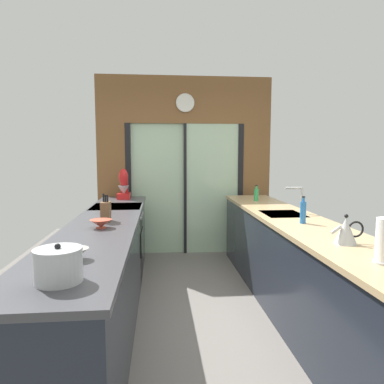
{
  "coord_description": "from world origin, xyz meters",
  "views": [
    {
      "loc": [
        -0.4,
        -2.97,
        1.54
      ],
      "look_at": [
        -0.03,
        0.95,
        1.11
      ],
      "focal_mm": 32.82,
      "sensor_mm": 36.0,
      "label": 1
    }
  ],
  "objects_px": {
    "kettle": "(346,231)",
    "mixing_bowl_far": "(101,224)",
    "soap_bottle_near": "(303,212)",
    "mixing_bowl_near": "(76,254)",
    "stand_mixer": "(124,187)",
    "knife_block": "(106,211)",
    "soap_bottle_far": "(256,194)",
    "stock_pot": "(58,265)",
    "oven_range": "(118,244)"
  },
  "relations": [
    {
      "from": "stock_pot",
      "to": "stand_mixer",
      "type": "bearing_deg",
      "value": 90.0
    },
    {
      "from": "stock_pot",
      "to": "soap_bottle_near",
      "type": "bearing_deg",
      "value": 36.1
    },
    {
      "from": "mixing_bowl_far",
      "to": "knife_block",
      "type": "distance_m",
      "value": 0.29
    },
    {
      "from": "oven_range",
      "to": "knife_block",
      "type": "height_order",
      "value": "knife_block"
    },
    {
      "from": "stock_pot",
      "to": "soap_bottle_near",
      "type": "xyz_separation_m",
      "value": [
        1.78,
        1.3,
        0.02
      ]
    },
    {
      "from": "mixing_bowl_near",
      "to": "knife_block",
      "type": "distance_m",
      "value": 1.18
    },
    {
      "from": "soap_bottle_far",
      "to": "knife_block",
      "type": "bearing_deg",
      "value": -144.16
    },
    {
      "from": "oven_range",
      "to": "soap_bottle_far",
      "type": "xyz_separation_m",
      "value": [
        1.8,
        0.32,
        0.55
      ]
    },
    {
      "from": "oven_range",
      "to": "stand_mixer",
      "type": "xyz_separation_m",
      "value": [
        0.02,
        0.71,
        0.63
      ]
    },
    {
      "from": "knife_block",
      "to": "stand_mixer",
      "type": "relative_size",
      "value": 0.62
    },
    {
      "from": "soap_bottle_far",
      "to": "kettle",
      "type": "bearing_deg",
      "value": -89.94
    },
    {
      "from": "oven_range",
      "to": "mixing_bowl_near",
      "type": "bearing_deg",
      "value": -89.51
    },
    {
      "from": "mixing_bowl_near",
      "to": "stock_pot",
      "type": "bearing_deg",
      "value": -90.0
    },
    {
      "from": "kettle",
      "to": "soap_bottle_far",
      "type": "distance_m",
      "value": 2.26
    },
    {
      "from": "mixing_bowl_far",
      "to": "stand_mixer",
      "type": "relative_size",
      "value": 0.44
    },
    {
      "from": "mixing_bowl_near",
      "to": "mixing_bowl_far",
      "type": "height_order",
      "value": "mixing_bowl_far"
    },
    {
      "from": "oven_range",
      "to": "mixing_bowl_far",
      "type": "xyz_separation_m",
      "value": [
        0.02,
        -1.26,
        0.5
      ]
    },
    {
      "from": "stand_mixer",
      "to": "kettle",
      "type": "xyz_separation_m",
      "value": [
        1.78,
        -2.65,
        -0.07
      ]
    },
    {
      "from": "knife_block",
      "to": "mixing_bowl_near",
      "type": "bearing_deg",
      "value": -90.0
    },
    {
      "from": "stock_pot",
      "to": "mixing_bowl_near",
      "type": "bearing_deg",
      "value": 90.0
    },
    {
      "from": "mixing_bowl_far",
      "to": "knife_block",
      "type": "height_order",
      "value": "knife_block"
    },
    {
      "from": "oven_range",
      "to": "mixing_bowl_far",
      "type": "relative_size",
      "value": 5.03
    },
    {
      "from": "kettle",
      "to": "soap_bottle_near",
      "type": "distance_m",
      "value": 0.73
    },
    {
      "from": "oven_range",
      "to": "kettle",
      "type": "distance_m",
      "value": 2.71
    },
    {
      "from": "kettle",
      "to": "mixing_bowl_far",
      "type": "bearing_deg",
      "value": 159.0
    },
    {
      "from": "oven_range",
      "to": "kettle",
      "type": "bearing_deg",
      "value": -47.17
    },
    {
      "from": "mixing_bowl_near",
      "to": "stock_pot",
      "type": "distance_m",
      "value": 0.37
    },
    {
      "from": "mixing_bowl_near",
      "to": "soap_bottle_near",
      "type": "distance_m",
      "value": 2.01
    },
    {
      "from": "mixing_bowl_far",
      "to": "soap_bottle_near",
      "type": "bearing_deg",
      "value": 1.41
    },
    {
      "from": "oven_range",
      "to": "mixing_bowl_near",
      "type": "height_order",
      "value": "mixing_bowl_near"
    },
    {
      "from": "soap_bottle_near",
      "to": "mixing_bowl_far",
      "type": "bearing_deg",
      "value": -178.59
    },
    {
      "from": "mixing_bowl_far",
      "to": "mixing_bowl_near",
      "type": "bearing_deg",
      "value": -90.0
    },
    {
      "from": "mixing_bowl_near",
      "to": "mixing_bowl_far",
      "type": "xyz_separation_m",
      "value": [
        -0.0,
        0.89,
        0.0
      ]
    },
    {
      "from": "knife_block",
      "to": "stand_mixer",
      "type": "height_order",
      "value": "stand_mixer"
    },
    {
      "from": "knife_block",
      "to": "soap_bottle_near",
      "type": "xyz_separation_m",
      "value": [
        1.78,
        -0.24,
        0.01
      ]
    },
    {
      "from": "mixing_bowl_far",
      "to": "soap_bottle_near",
      "type": "distance_m",
      "value": 1.78
    },
    {
      "from": "stand_mixer",
      "to": "knife_block",
      "type": "bearing_deg",
      "value": -90.0
    },
    {
      "from": "knife_block",
      "to": "kettle",
      "type": "xyz_separation_m",
      "value": [
        1.78,
        -0.97,
        -0.0
      ]
    },
    {
      "from": "oven_range",
      "to": "stand_mixer",
      "type": "distance_m",
      "value": 0.95
    },
    {
      "from": "mixing_bowl_far",
      "to": "soap_bottle_far",
      "type": "distance_m",
      "value": 2.38
    },
    {
      "from": "mixing_bowl_near",
      "to": "mixing_bowl_far",
      "type": "distance_m",
      "value": 0.89
    },
    {
      "from": "soap_bottle_near",
      "to": "kettle",
      "type": "bearing_deg",
      "value": -89.82
    },
    {
      "from": "knife_block",
      "to": "soap_bottle_far",
      "type": "bearing_deg",
      "value": 35.84
    },
    {
      "from": "stock_pot",
      "to": "kettle",
      "type": "distance_m",
      "value": 1.87
    },
    {
      "from": "kettle",
      "to": "knife_block",
      "type": "bearing_deg",
      "value": 151.4
    },
    {
      "from": "kettle",
      "to": "soap_bottle_far",
      "type": "xyz_separation_m",
      "value": [
        -0.0,
        2.26,
        -0.0
      ]
    },
    {
      "from": "stock_pot",
      "to": "soap_bottle_near",
      "type": "relative_size",
      "value": 0.95
    },
    {
      "from": "kettle",
      "to": "soap_bottle_near",
      "type": "height_order",
      "value": "soap_bottle_near"
    },
    {
      "from": "stock_pot",
      "to": "soap_bottle_far",
      "type": "relative_size",
      "value": 1.1
    },
    {
      "from": "knife_block",
      "to": "soap_bottle_near",
      "type": "relative_size",
      "value": 1.06
    }
  ]
}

